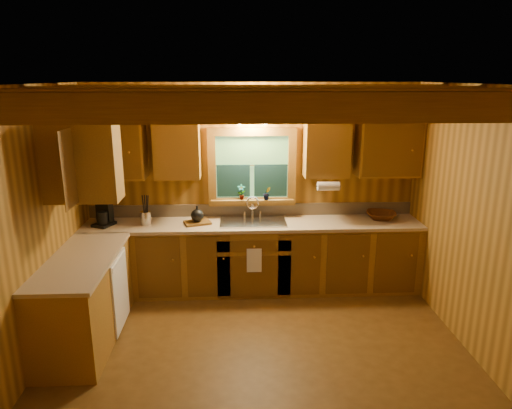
{
  "coord_description": "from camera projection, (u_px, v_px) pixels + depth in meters",
  "views": [
    {
      "loc": [
        -0.23,
        -3.97,
        2.67
      ],
      "look_at": [
        0.0,
        0.8,
        1.35
      ],
      "focal_mm": 32.69,
      "sensor_mm": 36.0,
      "label": 1
    }
  ],
  "objects": [
    {
      "name": "room",
      "position": [
        260.0,
        233.0,
        4.19
      ],
      "size": [
        4.2,
        4.2,
        4.2
      ],
      "color": "#593A15",
      "rests_on": "ground"
    },
    {
      "name": "ceiling_beams",
      "position": [
        261.0,
        98.0,
        3.88
      ],
      "size": [
        4.2,
        2.54,
        0.18
      ],
      "color": "brown",
      "rests_on": "room"
    },
    {
      "name": "base_cabinets",
      "position": [
        213.0,
        268.0,
        5.64
      ],
      "size": [
        4.2,
        2.22,
        0.86
      ],
      "color": "brown",
      "rests_on": "ground"
    },
    {
      "name": "countertop",
      "position": [
        214.0,
        232.0,
        5.53
      ],
      "size": [
        4.2,
        2.24,
        0.04
      ],
      "color": "tan",
      "rests_on": "base_cabinets"
    },
    {
      "name": "backsplash",
      "position": [
        252.0,
        210.0,
        6.09
      ],
      "size": [
        4.2,
        0.02,
        0.16
      ],
      "primitive_type": "cube",
      "color": "tan",
      "rests_on": "room"
    },
    {
      "name": "dishwasher_panel",
      "position": [
        120.0,
        291.0,
        5.01
      ],
      "size": [
        0.02,
        0.6,
        0.8
      ],
      "primitive_type": "cube",
      "color": "white",
      "rests_on": "base_cabinets"
    },
    {
      "name": "upper_cabinets",
      "position": [
        205.0,
        150.0,
        5.39
      ],
      "size": [
        4.19,
        1.77,
        0.78
      ],
      "color": "brown",
      "rests_on": "room"
    },
    {
      "name": "window",
      "position": [
        252.0,
        169.0,
        5.93
      ],
      "size": [
        1.12,
        0.08,
        1.0
      ],
      "color": "brown",
      "rests_on": "room"
    },
    {
      "name": "window_sill",
      "position": [
        252.0,
        201.0,
        5.99
      ],
      "size": [
        1.06,
        0.14,
        0.04
      ],
      "primitive_type": "cube",
      "color": "brown",
      "rests_on": "room"
    },
    {
      "name": "wall_sconce",
      "position": [
        252.0,
        119.0,
        5.65
      ],
      "size": [
        0.45,
        0.21,
        0.17
      ],
      "color": "black",
      "rests_on": "room"
    },
    {
      "name": "paper_towel_roll",
      "position": [
        328.0,
        186.0,
        5.69
      ],
      "size": [
        0.27,
        0.11,
        0.11
      ],
      "primitive_type": "cylinder",
      "rotation": [
        0.0,
        1.57,
        0.0
      ],
      "color": "white",
      "rests_on": "upper_cabinets"
    },
    {
      "name": "dish_towel",
      "position": [
        254.0,
        260.0,
        5.62
      ],
      "size": [
        0.18,
        0.01,
        0.3
      ],
      "primitive_type": "cube",
      "color": "white",
      "rests_on": "base_cabinets"
    },
    {
      "name": "sink",
      "position": [
        253.0,
        225.0,
        5.86
      ],
      "size": [
        0.82,
        0.48,
        0.43
      ],
      "color": "silver",
      "rests_on": "countertop"
    },
    {
      "name": "coffee_maker",
      "position": [
        103.0,
        211.0,
        5.69
      ],
      "size": [
        0.2,
        0.26,
        0.35
      ],
      "rotation": [
        0.0,
        0.0,
        -0.43
      ],
      "color": "black",
      "rests_on": "countertop"
    },
    {
      "name": "utensil_crock",
      "position": [
        146.0,
        217.0,
        5.73
      ],
      "size": [
        0.13,
        0.13,
        0.37
      ],
      "rotation": [
        0.0,
        0.0,
        0.43
      ],
      "color": "silver",
      "rests_on": "countertop"
    },
    {
      "name": "cutting_board",
      "position": [
        197.0,
        223.0,
        5.78
      ],
      "size": [
        0.37,
        0.31,
        0.03
      ],
      "primitive_type": "cube",
      "rotation": [
        0.0,
        0.0,
        0.32
      ],
      "color": "brown",
      "rests_on": "countertop"
    },
    {
      "name": "teakettle",
      "position": [
        197.0,
        215.0,
        5.75
      ],
      "size": [
        0.16,
        0.16,
        0.2
      ],
      "rotation": [
        0.0,
        0.0,
        0.11
      ],
      "color": "black",
      "rests_on": "cutting_board"
    },
    {
      "name": "wicker_basket",
      "position": [
        381.0,
        216.0,
        5.96
      ],
      "size": [
        0.45,
        0.45,
        0.09
      ],
      "primitive_type": "imported",
      "rotation": [
        0.0,
        0.0,
        -0.24
      ],
      "color": "#48230C",
      "rests_on": "countertop"
    },
    {
      "name": "potted_plant_left",
      "position": [
        241.0,
        192.0,
        5.94
      ],
      "size": [
        0.11,
        0.08,
        0.2
      ],
      "primitive_type": "imported",
      "rotation": [
        0.0,
        0.0,
        0.09
      ],
      "color": "brown",
      "rests_on": "window_sill"
    },
    {
      "name": "potted_plant_right",
      "position": [
        267.0,
        193.0,
        5.94
      ],
      "size": [
        0.11,
        0.1,
        0.17
      ],
      "primitive_type": "imported",
      "rotation": [
        0.0,
        0.0,
        0.29
      ],
      "color": "brown",
      "rests_on": "window_sill"
    }
  ]
}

